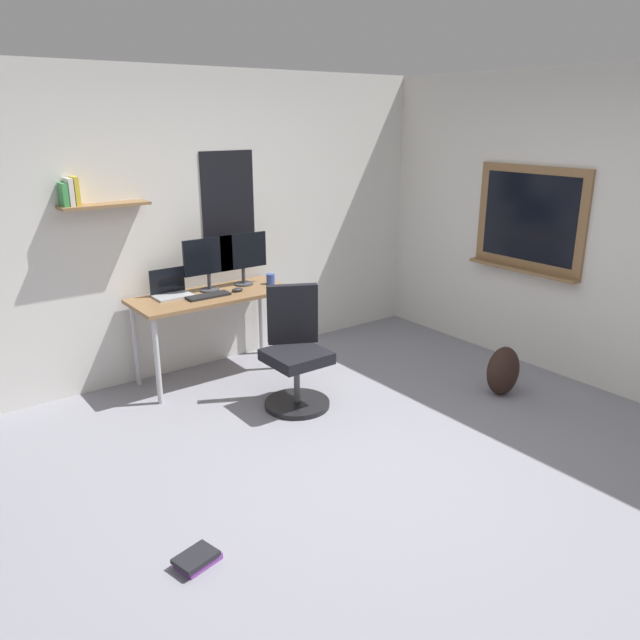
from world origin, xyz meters
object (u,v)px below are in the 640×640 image
monitor_secondary (243,255)px  computer_mouse (238,290)px  keyboard (208,296)px  office_chair (295,356)px  laptop (171,290)px  monitor_primary (208,260)px  book_stack_on_floor (197,559)px  desk (212,303)px  coffee_mug (271,279)px  backpack (503,371)px

monitor_secondary → computer_mouse: size_ratio=4.46×
keyboard → office_chair: bearing=-68.0°
office_chair → laptop: laptop is taller
monitor_primary → book_stack_on_floor: bearing=-119.6°
monitor_primary → keyboard: (-0.10, -0.17, -0.26)m
monitor_secondary → keyboard: size_ratio=1.25×
monitor_primary → book_stack_on_floor: (-1.27, -2.23, -1.00)m
office_chair → desk: bearing=106.4°
coffee_mug → backpack: size_ratio=0.22×
computer_mouse → book_stack_on_floor: bearing=-124.9°
monitor_primary → computer_mouse: size_ratio=4.46×
laptop → book_stack_on_floor: bearing=-112.1°
desk → keyboard: size_ratio=3.69×
desk → coffee_mug: bearing=-2.3°
monitor_secondary → monitor_primary: bearing=180.0°
office_chair → monitor_secondary: bearing=83.2°
monitor_secondary → computer_mouse: monitor_secondary is taller
monitor_primary → monitor_secondary: bearing=0.0°
desk → office_chair: office_chair is taller
office_chair → keyboard: size_ratio=2.57×
backpack → laptop: bearing=136.8°
office_chair → backpack: (1.47, -0.89, -0.20)m
computer_mouse → book_stack_on_floor: 2.63m
backpack → book_stack_on_floor: 2.99m
monitor_secondary → keyboard: (-0.44, -0.17, -0.26)m
desk → laptop: bearing=155.2°
book_stack_on_floor → office_chair: bearing=40.2°
office_chair → keyboard: office_chair is taller
coffee_mug → backpack: bearing=-56.8°
desk → monitor_secondary: size_ratio=2.94×
monitor_primary → computer_mouse: monitor_primary is taller
desk → office_chair: (0.26, -0.88, -0.27)m
computer_mouse → book_stack_on_floor: computer_mouse is taller
keyboard → computer_mouse: 0.28m
monitor_primary → coffee_mug: (0.55, -0.12, -0.22)m
computer_mouse → backpack: computer_mouse is taller
office_chair → computer_mouse: (-0.05, 0.81, 0.37)m
monitor_secondary → backpack: monitor_secondary is taller
office_chair → keyboard: (-0.33, 0.81, 0.36)m
monitor_primary → backpack: bearing=-47.8°
desk → monitor_secondary: (0.38, 0.09, 0.35)m
office_chair → monitor_primary: size_ratio=2.05×
keyboard → coffee_mug: (0.65, 0.05, 0.04)m
monitor_primary → coffee_mug: bearing=-12.0°
coffee_mug → office_chair: bearing=-110.7°
desk → computer_mouse: computer_mouse is taller
backpack → coffee_mug: bearing=123.2°
keyboard → coffee_mug: size_ratio=4.02×
monitor_primary → keyboard: 0.33m
office_chair → monitor_secondary: (0.12, 0.97, 0.62)m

